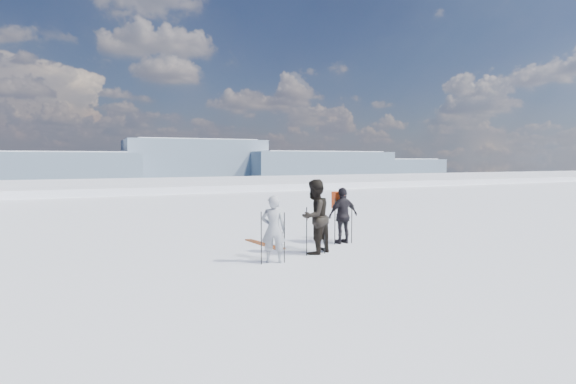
# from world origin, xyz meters

# --- Properties ---
(lake_basin) EXTENTS (820.00, 820.00, 71.62)m
(lake_basin) POSITION_xyz_m (0.00, 30.00, -6.50)
(lake_basin) COLOR white
(lake_basin) RESTS_ON ground
(far_mountain_range) EXTENTS (770.00, 110.00, 53.00)m
(far_mountain_range) POSITION_xyz_m (29.60, 454.78, -7.19)
(far_mountain_range) COLOR slate
(far_mountain_range) RESTS_ON ground
(skier_grey) EXTENTS (0.66, 0.58, 1.53)m
(skier_grey) POSITION_xyz_m (-3.18, 1.07, 0.77)
(skier_grey) COLOR #969BA4
(skier_grey) RESTS_ON ground
(skier_dark) EXTENTS (1.12, 1.04, 1.85)m
(skier_dark) POSITION_xyz_m (-1.88, 1.56, 0.93)
(skier_dark) COLOR black
(skier_dark) RESTS_ON ground
(skier_pack) EXTENTS (0.94, 0.43, 1.56)m
(skier_pack) POSITION_xyz_m (-0.52, 2.42, 0.78)
(skier_pack) COLOR black
(skier_pack) RESTS_ON ground
(backpack) EXTENTS (0.34, 0.21, 0.47)m
(backpack) POSITION_xyz_m (-0.54, 2.67, 1.80)
(backpack) COLOR #F84A17
(backpack) RESTS_ON skier_pack
(ski_poles) EXTENTS (3.24, 1.44, 1.34)m
(ski_poles) POSITION_xyz_m (-1.89, 1.60, 0.61)
(ski_poles) COLOR black
(ski_poles) RESTS_ON ground
(skis_loose) EXTENTS (0.56, 1.69, 0.03)m
(skis_loose) POSITION_xyz_m (-2.61, 3.17, 0.01)
(skis_loose) COLOR black
(skis_loose) RESTS_ON ground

